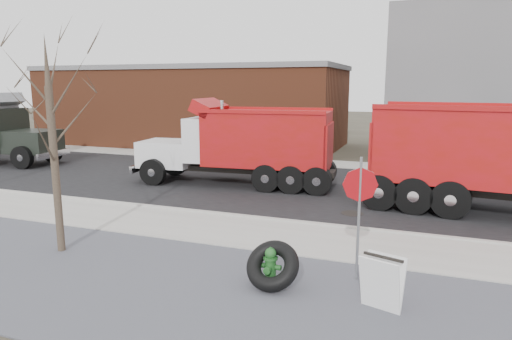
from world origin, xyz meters
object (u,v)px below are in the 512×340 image
at_px(fire_hydrant, 270,268).
at_px(stop_sign, 360,197).
at_px(dump_truck_red_a, 509,155).
at_px(dump_truck_red_b, 243,142).
at_px(truck_tire, 273,266).
at_px(sandwich_board, 382,283).

xyz_separation_m(fire_hydrant, stop_sign, (1.61, 0.86, 1.42)).
relative_size(stop_sign, dump_truck_red_a, 0.27).
distance_m(stop_sign, dump_truck_red_b, 9.61).
bearing_deg(fire_hydrant, truck_tire, -49.43).
xyz_separation_m(sandwich_board, dump_truck_red_b, (-6.26, 8.92, 1.21)).
xyz_separation_m(truck_tire, dump_truck_red_a, (5.14, 7.44, 1.45)).
xyz_separation_m(stop_sign, dump_truck_red_a, (3.61, 6.48, 0.13)).
height_order(stop_sign, dump_truck_red_a, dump_truck_red_a).
distance_m(sandwich_board, dump_truck_red_b, 10.96).
bearing_deg(fire_hydrant, sandwich_board, -4.92).
height_order(truck_tire, dump_truck_red_a, dump_truck_red_a).
bearing_deg(sandwich_board, dump_truck_red_b, 142.96).
height_order(dump_truck_red_a, dump_truck_red_b, dump_truck_red_a).
bearing_deg(sandwich_board, stop_sign, 135.28).
relative_size(truck_tire, stop_sign, 0.44).
height_order(stop_sign, sandwich_board, stop_sign).
distance_m(truck_tire, dump_truck_red_b, 9.73).
relative_size(fire_hydrant, stop_sign, 0.31).
xyz_separation_m(truck_tire, dump_truck_red_b, (-4.13, 8.72, 1.27)).
bearing_deg(dump_truck_red_a, stop_sign, -112.87).
bearing_deg(stop_sign, dump_truck_red_a, 68.83).
bearing_deg(dump_truck_red_a, dump_truck_red_b, 178.38).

